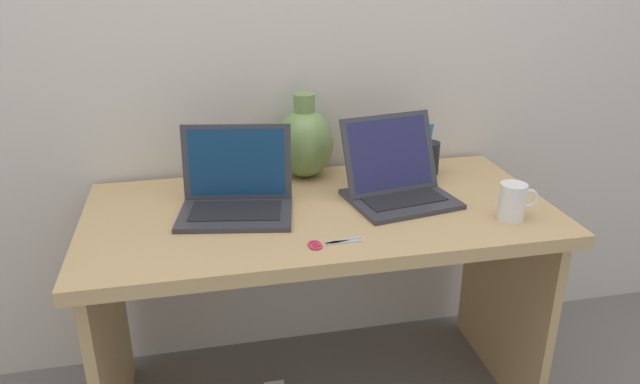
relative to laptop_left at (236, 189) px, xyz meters
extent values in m
cube|color=beige|center=(0.24, 0.33, 0.42)|extent=(4.40, 0.04, 2.40)
cube|color=tan|center=(0.24, -0.04, -0.08)|extent=(1.37, 0.67, 0.04)
cube|color=tan|center=(-0.40, -0.04, -0.44)|extent=(0.03, 0.57, 0.67)
cube|color=tan|center=(0.88, -0.04, -0.44)|extent=(0.03, 0.57, 0.67)
cube|color=#333338|center=(-0.01, -0.05, -0.06)|extent=(0.35, 0.28, 0.01)
cube|color=black|center=(-0.01, -0.05, -0.05)|extent=(0.28, 0.18, 0.00)
cube|color=#333338|center=(0.01, 0.05, 0.06)|extent=(0.32, 0.09, 0.23)
cube|color=navy|center=(0.01, 0.05, 0.06)|extent=(0.28, 0.08, 0.20)
cube|color=#333338|center=(0.49, -0.05, -0.06)|extent=(0.34, 0.30, 0.01)
cube|color=black|center=(0.49, -0.05, -0.05)|extent=(0.26, 0.19, 0.00)
cube|color=#333338|center=(0.47, 0.03, 0.06)|extent=(0.31, 0.15, 0.23)
cube|color=#23234C|center=(0.47, 0.03, 0.06)|extent=(0.28, 0.13, 0.20)
ellipsoid|color=#75934C|center=(0.25, 0.23, 0.05)|extent=(0.19, 0.19, 0.23)
cylinder|color=#75934C|center=(0.25, 0.23, 0.19)|extent=(0.07, 0.07, 0.06)
cylinder|color=white|center=(0.75, -0.23, -0.01)|extent=(0.08, 0.08, 0.11)
torus|color=white|center=(0.80, -0.23, -0.01)|extent=(0.06, 0.01, 0.06)
cylinder|color=black|center=(0.66, 0.16, -0.01)|extent=(0.07, 0.07, 0.11)
cylinder|color=#338CBF|center=(0.66, 0.18, 0.04)|extent=(0.02, 0.01, 0.14)
cylinder|color=#338CBF|center=(0.65, 0.18, 0.04)|extent=(0.03, 0.02, 0.13)
cylinder|color=orange|center=(0.64, 0.17, 0.04)|extent=(0.02, 0.03, 0.13)
cube|color=#B7B7BC|center=(0.25, -0.27, -0.06)|extent=(0.10, 0.03, 0.00)
cube|color=#B7B7BC|center=(0.26, -0.27, -0.06)|extent=(0.10, 0.01, 0.00)
torus|color=#D83359|center=(0.18, -0.28, -0.06)|extent=(0.04, 0.04, 0.01)
torus|color=#D83359|center=(0.18, -0.27, -0.06)|extent=(0.04, 0.03, 0.01)
camera|label=1|loc=(-0.10, -1.61, 0.66)|focal=33.44mm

